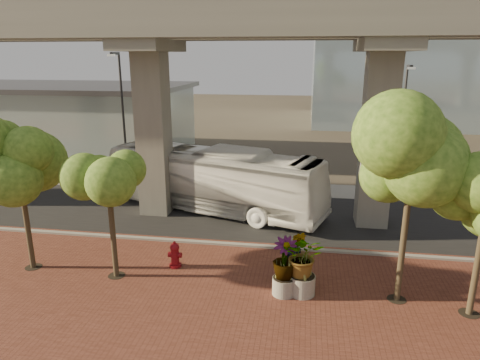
# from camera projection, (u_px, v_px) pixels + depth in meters

# --- Properties ---
(ground) EXTENTS (160.00, 160.00, 0.00)m
(ground) POSITION_uv_depth(u_px,v_px,m) (256.00, 231.00, 22.26)
(ground) COLOR #3D362C
(ground) RESTS_ON ground
(brick_plaza) EXTENTS (70.00, 13.00, 0.06)m
(brick_plaza) POSITION_uv_depth(u_px,v_px,m) (228.00, 321.00, 14.66)
(brick_plaza) COLOR brown
(brick_plaza) RESTS_ON ground
(asphalt_road) EXTENTS (90.00, 8.00, 0.04)m
(asphalt_road) POSITION_uv_depth(u_px,v_px,m) (260.00, 217.00, 24.15)
(asphalt_road) COLOR black
(asphalt_road) RESTS_ON ground
(curb_strip) EXTENTS (70.00, 0.25, 0.16)m
(curb_strip) POSITION_uv_depth(u_px,v_px,m) (251.00, 246.00, 20.34)
(curb_strip) COLOR gray
(curb_strip) RESTS_ON ground
(far_sidewalk) EXTENTS (90.00, 3.00, 0.06)m
(far_sidewalk) POSITION_uv_depth(u_px,v_px,m) (269.00, 188.00, 29.36)
(far_sidewalk) COLOR gray
(far_sidewalk) RESTS_ON ground
(transit_viaduct) EXTENTS (72.00, 5.60, 12.40)m
(transit_viaduct) POSITION_uv_depth(u_px,v_px,m) (262.00, 86.00, 22.11)
(transit_viaduct) COLOR gray
(transit_viaduct) RESTS_ON ground
(station_pavilion) EXTENTS (23.00, 13.00, 6.30)m
(station_pavilion) POSITION_uv_depth(u_px,v_px,m) (62.00, 118.00, 39.49)
(station_pavilion) COLOR #A1B4B8
(station_pavilion) RESTS_ON ground
(transit_bus) EXTENTS (13.61, 7.26, 3.71)m
(transit_bus) POSITION_uv_depth(u_px,v_px,m) (213.00, 180.00, 24.84)
(transit_bus) COLOR white
(transit_bus) RESTS_ON ground
(fire_hydrant) EXTENTS (0.58, 0.52, 1.15)m
(fire_hydrant) POSITION_uv_depth(u_px,v_px,m) (175.00, 255.00, 18.26)
(fire_hydrant) COLOR maroon
(fire_hydrant) RESTS_ON ground
(planter_front) EXTENTS (2.19, 2.19, 2.41)m
(planter_front) POSITION_uv_depth(u_px,v_px,m) (303.00, 259.00, 15.90)
(planter_front) COLOR #9F9C8F
(planter_front) RESTS_ON ground
(planter_right) EXTENTS (2.14, 2.14, 2.28)m
(planter_right) POSITION_uv_depth(u_px,v_px,m) (284.00, 261.00, 15.91)
(planter_right) COLOR gray
(planter_right) RESTS_ON ground
(planter_left) EXTENTS (1.92, 1.92, 2.11)m
(planter_left) POSITION_uv_depth(u_px,v_px,m) (295.00, 250.00, 17.05)
(planter_left) COLOR #9E978E
(planter_left) RESTS_ON ground
(street_tree_far_west) EXTENTS (4.00, 4.00, 6.60)m
(street_tree_far_west) POSITION_uv_depth(u_px,v_px,m) (17.00, 159.00, 17.02)
(street_tree_far_west) COLOR #4E402D
(street_tree_far_west) RESTS_ON ground
(street_tree_near_west) EXTENTS (3.01, 3.01, 5.27)m
(street_tree_near_west) POSITION_uv_depth(u_px,v_px,m) (109.00, 186.00, 16.56)
(street_tree_near_west) COLOR #4E402D
(street_tree_near_west) RESTS_ON ground
(street_tree_near_east) EXTENTS (4.41, 4.41, 7.36)m
(street_tree_near_east) POSITION_uv_depth(u_px,v_px,m) (413.00, 160.00, 14.43)
(street_tree_near_east) COLOR #4E402D
(street_tree_near_east) RESTS_ON ground
(streetlamp_west) EXTENTS (0.44, 1.30, 8.97)m
(streetlamp_west) POSITION_uv_depth(u_px,v_px,m) (122.00, 111.00, 28.75)
(streetlamp_west) COLOR #2B2C30
(streetlamp_west) RESTS_ON ground
(streetlamp_east) EXTENTS (0.41, 1.19, 8.24)m
(streetlamp_east) POSITION_uv_depth(u_px,v_px,m) (402.00, 123.00, 26.35)
(streetlamp_east) COLOR #2F2F34
(streetlamp_east) RESTS_ON ground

